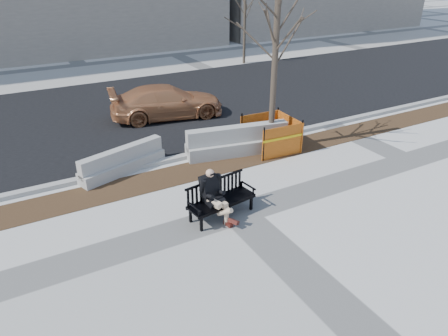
{
  "coord_description": "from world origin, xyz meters",
  "views": [
    {
      "loc": [
        -4.48,
        -7.38,
        5.58
      ],
      "look_at": [
        -0.01,
        0.7,
        0.94
      ],
      "focal_mm": 33.11,
      "sensor_mm": 36.0,
      "label": 1
    }
  ],
  "objects": [
    {
      "name": "ground",
      "position": [
        0.0,
        0.0,
        0.0
      ],
      "size": [
        120.0,
        120.0,
        0.0
      ],
      "primitive_type": "plane",
      "color": "beige",
      "rests_on": "ground"
    },
    {
      "name": "mulch_strip",
      "position": [
        0.0,
        2.6,
        0.0
      ],
      "size": [
        40.0,
        1.2,
        0.02
      ],
      "primitive_type": "cube",
      "color": "#47301C",
      "rests_on": "ground"
    },
    {
      "name": "asphalt_street",
      "position": [
        0.0,
        8.8,
        0.0
      ],
      "size": [
        60.0,
        10.4,
        0.01
      ],
      "primitive_type": "cube",
      "color": "black",
      "rests_on": "ground"
    },
    {
      "name": "curb",
      "position": [
        0.0,
        3.55,
        0.06
      ],
      "size": [
        60.0,
        0.25,
        0.12
      ],
      "primitive_type": "cube",
      "color": "#9E9B93",
      "rests_on": "ground"
    },
    {
      "name": "bench",
      "position": [
        -0.41,
        0.1,
        0.0
      ],
      "size": [
        1.81,
        0.87,
        0.92
      ],
      "primitive_type": null,
      "rotation": [
        0.0,
        0.0,
        0.15
      ],
      "color": "black",
      "rests_on": "ground"
    },
    {
      "name": "seated_man",
      "position": [
        -0.65,
        0.11,
        0.0
      ],
      "size": [
        0.67,
        0.98,
        1.27
      ],
      "primitive_type": null,
      "rotation": [
        0.0,
        0.0,
        0.15
      ],
      "color": "black",
      "rests_on": "ground"
    },
    {
      "name": "tree_fence",
      "position": [
        2.92,
        2.84,
        0.0
      ],
      "size": [
        2.35,
        2.35,
        5.63
      ],
      "primitive_type": null,
      "rotation": [
        0.0,
        0.0,
        -0.05
      ],
      "color": "orange",
      "rests_on": "ground"
    },
    {
      "name": "sedan",
      "position": [
        1.12,
        7.38,
        0.0
      ],
      "size": [
        4.62,
        2.5,
        1.27
      ],
      "primitive_type": "imported",
      "rotation": [
        0.0,
        0.0,
        1.4
      ],
      "color": "#B87446",
      "rests_on": "ground"
    },
    {
      "name": "jersey_barrier_left",
      "position": [
        -1.82,
        3.55,
        0.0
      ],
      "size": [
        2.73,
        1.33,
        0.77
      ],
      "primitive_type": null,
      "rotation": [
        0.0,
        0.0,
        0.31
      ],
      "color": "#A4A199",
      "rests_on": "ground"
    },
    {
      "name": "jersey_barrier_right",
      "position": [
        1.78,
        3.04,
        0.0
      ],
      "size": [
        3.38,
        1.27,
        0.95
      ],
      "primitive_type": null,
      "rotation": [
        0.0,
        0.0,
        -0.19
      ],
      "color": "#A8A59D",
      "rests_on": "ground"
    },
    {
      "name": "far_tree_right",
      "position": [
        8.85,
        14.23,
        0.0
      ],
      "size": [
        1.86,
        1.86,
        4.7
      ],
      "primitive_type": null,
      "rotation": [
        0.0,
        0.0,
        -0.07
      ],
      "color": "#4A3E30",
      "rests_on": "ground"
    }
  ]
}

